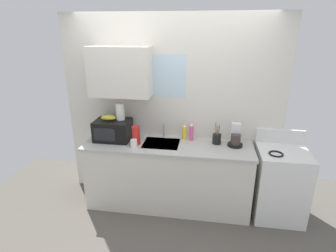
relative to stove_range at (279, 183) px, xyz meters
name	(u,v)px	position (x,y,z in m)	size (l,w,h in m)	color
kitchen_wall_assembly	(164,104)	(-1.53, 0.31, 0.89)	(2.93, 0.42, 2.50)	silver
counter_unit	(168,174)	(-1.43, 0.00, 0.00)	(2.16, 0.63, 0.90)	silver
sink_faucet	(164,130)	(-1.52, 0.24, 0.54)	(0.03, 0.03, 0.20)	#B2B5BA
stove_range	(279,183)	(0.00, 0.00, 0.00)	(0.60, 0.60, 1.08)	white
microwave	(113,130)	(-2.17, 0.04, 0.58)	(0.46, 0.35, 0.27)	black
banana_bunch	(108,118)	(-2.22, 0.05, 0.75)	(0.20, 0.11, 0.07)	gold
paper_towel_roll	(120,112)	(-2.07, 0.10, 0.82)	(0.11, 0.11, 0.22)	white
coffee_maker	(235,137)	(-0.58, 0.10, 0.55)	(0.19, 0.21, 0.28)	black
dish_soap_bottle_yellow	(184,132)	(-1.24, 0.20, 0.54)	(0.06, 0.06, 0.22)	yellow
dish_soap_bottle_pink	(191,132)	(-1.14, 0.18, 0.55)	(0.06, 0.06, 0.24)	#E55999
cereal_canister	(136,135)	(-1.83, -0.05, 0.56)	(0.10, 0.10, 0.24)	red
mug_white	(134,143)	(-1.84, -0.14, 0.49)	(0.08, 0.08, 0.10)	white
utensil_crock	(217,139)	(-0.81, 0.12, 0.51)	(0.11, 0.11, 0.28)	black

